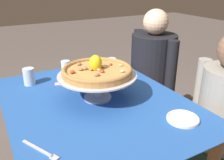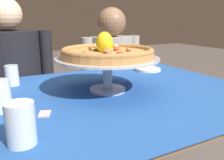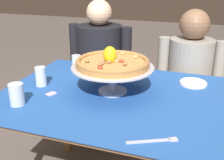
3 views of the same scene
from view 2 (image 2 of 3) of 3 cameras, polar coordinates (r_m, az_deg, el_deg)
dining_table at (r=1.03m, az=0.34°, el=-8.56°), size 1.20×0.94×0.73m
pizza_stand at (r=0.98m, az=-1.10°, el=3.79°), size 0.43×0.43×0.15m
pizza at (r=0.97m, az=-1.15°, el=6.90°), size 0.38×0.38×0.11m
water_glass_back_left at (r=1.17m, az=-23.23°, el=0.72°), size 0.06×0.06×0.10m
water_glass_side_left at (r=0.85m, az=-25.35°, el=-4.03°), size 0.06×0.06×0.11m
water_glass_front_left at (r=0.62m, az=-21.36°, el=-10.54°), size 0.07×0.07×0.11m
side_plate at (r=1.43m, az=8.74°, el=2.69°), size 0.16×0.16×0.02m
sugar_packet at (r=0.79m, az=-16.15°, el=-7.92°), size 0.05×0.06×0.00m
diner_left at (r=1.58m, az=-22.80°, el=-3.88°), size 0.51×0.35×1.16m
diner_right at (r=1.77m, az=-0.09°, el=-2.14°), size 0.46×0.32×1.11m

